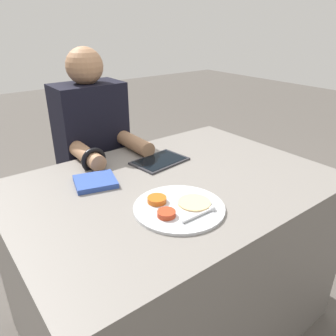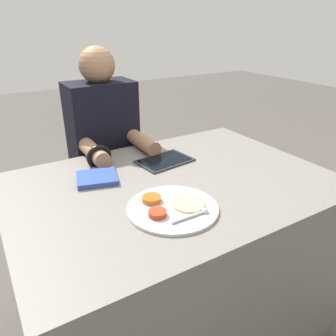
% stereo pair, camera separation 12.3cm
% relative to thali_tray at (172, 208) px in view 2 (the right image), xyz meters
% --- Properties ---
extents(ground_plane, '(12.00, 12.00, 0.00)m').
position_rel_thali_tray_xyz_m(ground_plane, '(0.11, 0.17, -0.75)').
color(ground_plane, '#4C4742').
extents(dining_table, '(1.23, 0.87, 0.74)m').
position_rel_thali_tray_xyz_m(dining_table, '(0.11, 0.17, -0.38)').
color(dining_table, slate).
rests_on(dining_table, ground_plane).
extents(thali_tray, '(0.30, 0.30, 0.03)m').
position_rel_thali_tray_xyz_m(thali_tray, '(0.00, 0.00, 0.00)').
color(thali_tray, '#B7BABF').
rests_on(thali_tray, dining_table).
extents(red_notebook, '(0.18, 0.17, 0.02)m').
position_rel_thali_tray_xyz_m(red_notebook, '(-0.14, 0.33, 0.00)').
color(red_notebook, silver).
rests_on(red_notebook, dining_table).
extents(tablet_device, '(0.25, 0.18, 0.01)m').
position_rel_thali_tray_xyz_m(tablet_device, '(0.18, 0.35, -0.00)').
color(tablet_device, '#28282D').
rests_on(tablet_device, dining_table).
extents(person_diner, '(0.34, 0.43, 1.20)m').
position_rel_thali_tray_xyz_m(person_diner, '(0.05, 0.74, -0.18)').
color(person_diner, black).
rests_on(person_diner, ground_plane).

